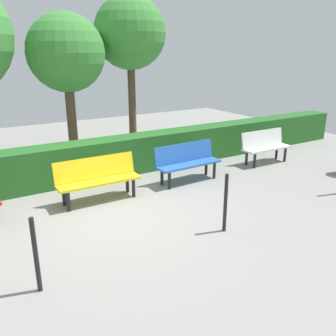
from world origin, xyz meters
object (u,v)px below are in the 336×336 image
Objects in this scene: bench_blue at (187,161)px; tree_mid at (66,54)px; bench_yellow at (98,177)px; bench_white at (265,145)px; tree_near at (130,34)px.

tree_mid is (1.73, -2.82, 2.30)m from bench_blue.
tree_mid reaches higher than bench_yellow.
bench_white is 0.37× the size of tree_mid.
bench_white is 4.70m from bench_yellow.
tree_mid is (-0.41, -2.82, 2.30)m from bench_yellow.
bench_blue is 2.14m from bench_yellow.
tree_near is at bearing -94.20° from bench_blue.
bench_blue is at bearing 2.91° from bench_white.
bench_white is 0.33× the size of tree_near.
bench_white is at bearing -178.35° from bench_yellow.
bench_yellow is (4.70, 0.08, 0.01)m from bench_white.
bench_blue and bench_yellow have the same top height.
bench_white is 4.75m from tree_near.
tree_near reaches higher than bench_yellow.
tree_mid is (4.29, -2.74, 2.30)m from bench_white.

